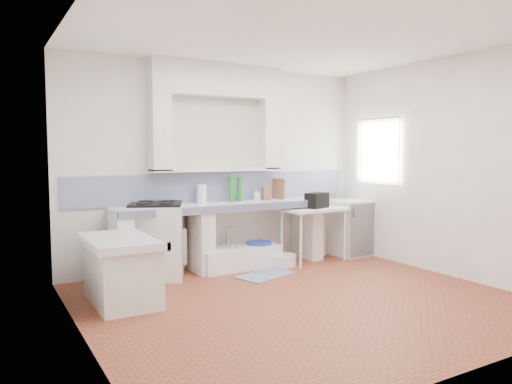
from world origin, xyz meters
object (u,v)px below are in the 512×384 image
stove (157,242)px  fridge (350,228)px  side_table (313,235)px  sink (236,257)px

stove → fridge: (3.05, -0.17, -0.04)m
side_table → fridge: fridge is taller
side_table → sink: bearing=162.4°
stove → fridge: 3.06m
stove → sink: stove is taller
side_table → stove: bearing=168.4°
stove → side_table: (2.27, -0.26, -0.07)m
sink → stove: bearing=178.5°
side_table → fridge: bearing=1.5°
stove → fridge: size_ratio=1.09×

